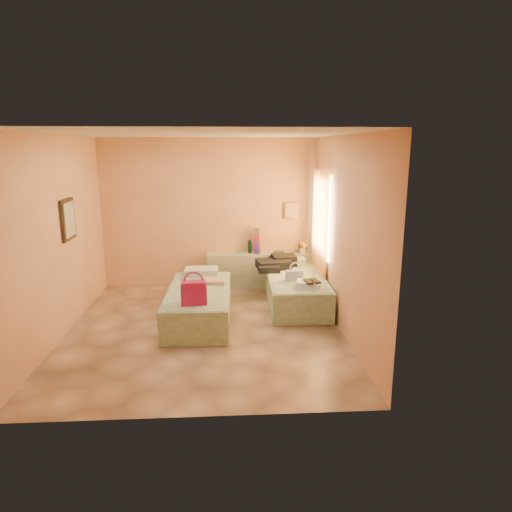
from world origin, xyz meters
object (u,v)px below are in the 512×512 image
(water_bottle, at_px, (250,247))
(blue_handbag, at_px, (294,275))
(green_book, at_px, (279,252))
(headboard_ledge, at_px, (261,270))
(flower_vase, at_px, (303,246))
(bed_right, at_px, (296,290))
(magenta_handbag, at_px, (194,292))
(bed_left, at_px, (199,305))
(towel_stack, at_px, (309,284))

(water_bottle, height_order, blue_handbag, water_bottle)
(water_bottle, relative_size, green_book, 1.44)
(green_book, bearing_deg, headboard_ledge, 174.79)
(flower_vase, relative_size, blue_handbag, 1.02)
(headboard_ledge, distance_m, flower_vase, 0.93)
(green_book, bearing_deg, blue_handbag, -99.38)
(bed_right, relative_size, magenta_handbag, 5.62)
(green_book, xyz_separation_m, blue_handbag, (0.11, -1.38, -0.08))
(green_book, distance_m, blue_handbag, 1.39)
(flower_vase, height_order, magenta_handbag, flower_vase)
(bed_left, bearing_deg, blue_handbag, 14.56)
(bed_right, xyz_separation_m, towel_stack, (0.10, -0.67, 0.30))
(flower_vase, bearing_deg, blue_handbag, -105.07)
(bed_left, xyz_separation_m, magenta_handbag, (-0.02, -0.68, 0.42))
(green_book, xyz_separation_m, magenta_handbag, (-1.45, -2.43, 0.00))
(bed_left, xyz_separation_m, flower_vase, (1.88, 1.65, 0.54))
(headboard_ledge, height_order, bed_right, headboard_ledge)
(magenta_handbag, bearing_deg, flower_vase, 46.05)
(flower_vase, height_order, towel_stack, flower_vase)
(green_book, relative_size, towel_stack, 0.49)
(towel_stack, bearing_deg, bed_right, 98.22)
(green_book, height_order, towel_stack, green_book)
(green_book, height_order, flower_vase, flower_vase)
(towel_stack, bearing_deg, blue_handbag, 113.05)
(bed_right, distance_m, water_bottle, 1.42)
(blue_handbag, bearing_deg, water_bottle, 102.65)
(headboard_ledge, relative_size, bed_right, 1.02)
(green_book, bearing_deg, bed_right, -94.73)
(bed_left, relative_size, bed_right, 1.00)
(bed_right, relative_size, green_book, 11.56)
(headboard_ledge, xyz_separation_m, water_bottle, (-0.21, 0.05, 0.45))
(water_bottle, distance_m, flower_vase, 1.01)
(bed_left, bearing_deg, bed_right, 23.10)
(flower_vase, distance_m, towel_stack, 1.70)
(bed_left, bearing_deg, green_book, 51.85)
(headboard_ledge, xyz_separation_m, magenta_handbag, (-1.10, -2.38, 0.34))
(water_bottle, xyz_separation_m, magenta_handbag, (-0.89, -2.42, -0.11))
(blue_handbag, height_order, towel_stack, blue_handbag)
(bed_right, bearing_deg, green_book, 100.08)
(magenta_handbag, xyz_separation_m, towel_stack, (1.72, 0.66, -0.12))
(water_bottle, height_order, green_book, water_bottle)
(water_bottle, distance_m, magenta_handbag, 2.58)
(magenta_handbag, xyz_separation_m, blue_handbag, (1.56, 1.05, -0.08))
(headboard_ledge, height_order, blue_handbag, blue_handbag)
(bed_right, distance_m, flower_vase, 1.17)
(headboard_ledge, distance_m, bed_left, 2.02)
(bed_left, relative_size, magenta_handbag, 5.62)
(green_book, xyz_separation_m, flower_vase, (0.45, -0.10, 0.12))
(water_bottle, height_order, flower_vase, flower_vase)
(headboard_ledge, xyz_separation_m, flower_vase, (0.80, -0.05, 0.46))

